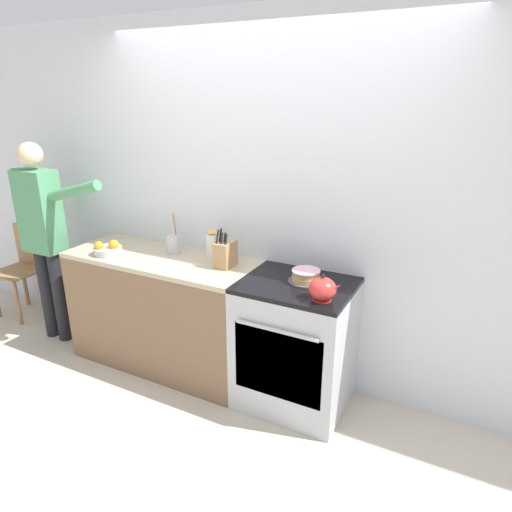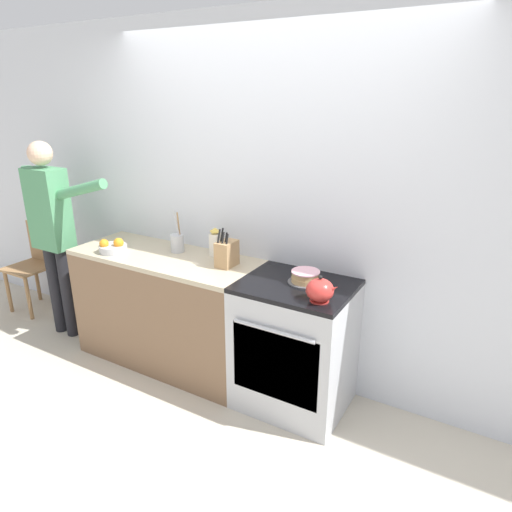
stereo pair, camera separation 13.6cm
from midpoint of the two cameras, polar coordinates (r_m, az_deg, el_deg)
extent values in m
plane|color=beige|center=(3.35, -2.57, -18.37)|extent=(16.00, 16.00, 0.00)
cube|color=silver|center=(3.26, 2.90, 6.08)|extent=(8.00, 0.04, 2.60)
cube|color=brown|center=(3.70, -9.91, -6.75)|extent=(1.49, 0.59, 0.87)
cube|color=#BCAD8E|center=(3.53, -10.34, -0.14)|extent=(1.49, 0.59, 0.03)
cube|color=#B7BABF|center=(3.17, 6.06, -11.30)|extent=(0.73, 0.59, 0.88)
cube|color=black|center=(2.94, 3.68, -13.50)|extent=(0.60, 0.01, 0.48)
cylinder|color=#B7BABF|center=(2.79, 3.55, -9.35)|extent=(0.55, 0.02, 0.02)
cube|color=black|center=(2.97, 6.38, -3.78)|extent=(0.73, 0.59, 0.03)
cylinder|color=#4C4C51|center=(2.98, 7.48, -3.27)|extent=(0.23, 0.23, 0.01)
cylinder|color=tan|center=(2.98, 7.49, -2.90)|extent=(0.18, 0.18, 0.03)
cylinder|color=tan|center=(2.96, 7.52, -2.31)|extent=(0.18, 0.18, 0.03)
cylinder|color=#EFB2C1|center=(2.96, 7.54, -1.95)|extent=(0.19, 0.19, 0.01)
cylinder|color=red|center=(2.75, 9.34, -5.52)|extent=(0.12, 0.12, 0.01)
ellipsoid|color=red|center=(2.72, 9.41, -4.25)|extent=(0.17, 0.17, 0.14)
cone|color=red|center=(2.68, 11.01, -4.09)|extent=(0.08, 0.04, 0.07)
sphere|color=black|center=(2.69, 9.51, -2.65)|extent=(0.02, 0.02, 0.02)
cube|color=tan|center=(3.22, -2.47, 0.28)|extent=(0.11, 0.16, 0.18)
cylinder|color=black|center=(3.16, -3.44, 2.49)|extent=(0.01, 0.04, 0.10)
cylinder|color=black|center=(3.15, -2.90, 2.28)|extent=(0.01, 0.04, 0.08)
cylinder|color=black|center=(3.13, -2.38, 2.12)|extent=(0.01, 0.03, 0.07)
cylinder|color=black|center=(3.19, -3.07, 2.66)|extent=(0.01, 0.04, 0.09)
cylinder|color=black|center=(3.18, -2.52, 2.35)|extent=(0.01, 0.03, 0.07)
cylinder|color=#B7BABF|center=(3.55, -8.74, 1.58)|extent=(0.10, 0.10, 0.14)
cylinder|color=#B7BABF|center=(3.50, -8.70, 3.40)|extent=(0.03, 0.05, 0.29)
cylinder|color=#A37A51|center=(3.51, -8.52, 3.36)|extent=(0.03, 0.05, 0.27)
cylinder|color=#B7BABF|center=(3.67, -16.43, 0.91)|extent=(0.21, 0.21, 0.05)
sphere|color=orange|center=(3.65, -17.46, 1.48)|extent=(0.07, 0.07, 0.07)
sphere|color=orange|center=(3.63, -15.78, 1.59)|extent=(0.08, 0.08, 0.08)
cube|color=white|center=(3.42, -3.94, 1.38)|extent=(0.07, 0.07, 0.18)
pyramid|color=#E0BC4C|center=(3.38, -3.99, 3.29)|extent=(0.07, 0.07, 0.03)
cylinder|color=black|center=(4.44, -22.95, -3.84)|extent=(0.11, 0.11, 0.82)
cylinder|color=black|center=(4.32, -21.65, -4.31)|extent=(0.11, 0.11, 0.82)
cube|color=#4C8E60|center=(4.16, -23.64, 5.41)|extent=(0.34, 0.20, 0.68)
cylinder|color=#4C8E60|center=(4.31, -25.42, 6.33)|extent=(0.08, 0.08, 0.57)
cylinder|color=#4C8E60|center=(3.80, -20.28, 7.77)|extent=(0.58, 0.08, 0.23)
sphere|color=beige|center=(4.08, -24.52, 11.61)|extent=(0.20, 0.20, 0.20)
cylinder|color=#997047|center=(5.10, -27.89, -3.92)|extent=(0.04, 0.04, 0.44)
cylinder|color=#997047|center=(4.84, -25.83, -4.77)|extent=(0.04, 0.04, 0.44)
cylinder|color=#997047|center=(5.25, -25.01, -2.78)|extent=(0.04, 0.04, 0.44)
cylinder|color=#997047|center=(5.01, -22.87, -3.54)|extent=(0.04, 0.04, 0.44)
cube|color=#997047|center=(4.97, -25.79, -1.29)|extent=(0.40, 0.40, 0.02)
cube|color=#997047|center=(5.00, -24.44, 1.60)|extent=(0.40, 0.03, 0.40)
camera|label=1|loc=(0.07, -88.70, 0.47)|focal=32.00mm
camera|label=2|loc=(0.07, 91.30, -0.47)|focal=32.00mm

